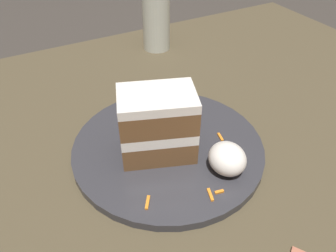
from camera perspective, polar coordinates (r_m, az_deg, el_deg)
The scene contains 8 objects.
ground_plane at distance 0.54m, azimuth 7.27°, elevation -7.43°, with size 6.00×6.00×0.00m, color #38332D.
dining_table at distance 0.53m, azimuth 7.41°, elevation -6.20°, with size 0.99×1.15×0.03m, color #4C422D.
plate at distance 0.52m, azimuth -0.00°, elevation -3.69°, with size 0.30×0.30×0.01m, color #333338.
cake_slice at distance 0.47m, azimuth -1.84°, elevation 0.31°, with size 0.10×0.12×0.10m.
cream_dollop at distance 0.46m, azimuth 10.29°, elevation -5.61°, with size 0.06×0.05×0.04m, color white.
orange_garnish at distance 0.60m, azimuth -1.93°, elevation 4.30°, with size 0.05×0.05×0.01m, color orange.
carrot_shreds_scatter at distance 0.46m, azimuth 5.17°, elevation -9.26°, with size 0.11×0.17×0.00m.
drinking_glass at distance 0.80m, azimuth -2.06°, elevation 17.17°, with size 0.06×0.06×0.13m.
Camera 1 is at (-0.29, 0.23, 0.39)m, focal length 35.00 mm.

